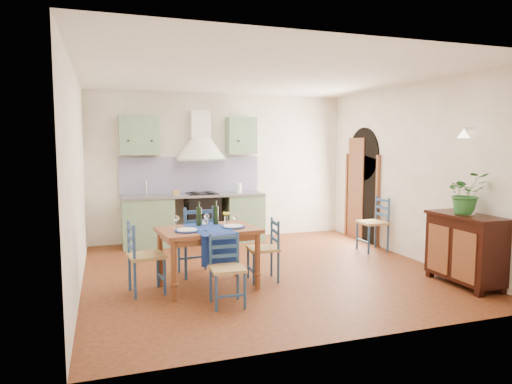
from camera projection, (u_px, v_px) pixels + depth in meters
floor at (264, 271)px, 6.66m from camera, size 5.00×5.00×0.00m
back_wall at (200, 186)px, 8.56m from camera, size 5.00×0.96×2.80m
right_wall at (400, 175)px, 7.57m from camera, size 0.26×5.00×2.80m
left_wall at (77, 179)px, 5.72m from camera, size 0.04×5.00×2.80m
ceiling at (265, 75)px, 6.36m from camera, size 5.00×5.00×0.01m
dining_table at (208, 235)px, 5.80m from camera, size 1.31×1.01×1.09m
chair_near at (227, 269)px, 5.21m from camera, size 0.39×0.39×0.81m
chair_far at (196, 239)px, 6.38m from camera, size 0.50×0.50×0.99m
chair_left at (144, 257)px, 5.61m from camera, size 0.46×0.46×0.89m
chair_right at (265, 249)px, 6.14m from camera, size 0.42×0.42×0.84m
chair_spare at (374, 223)px, 7.87m from camera, size 0.44×0.44×0.94m
sideboard at (465, 247)px, 5.94m from camera, size 0.50×1.05×0.94m
potted_plant at (466, 193)px, 5.90m from camera, size 0.60×0.56×0.55m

